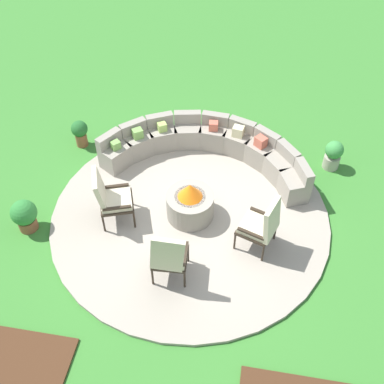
{
  "coord_description": "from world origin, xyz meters",
  "views": [
    {
      "loc": [
        1.0,
        -5.6,
        6.58
      ],
      "look_at": [
        0.0,
        0.2,
        0.45
      ],
      "focal_mm": 44.37,
      "sensor_mm": 36.0,
      "label": 1
    }
  ],
  "objects": [
    {
      "name": "lounge_chair_front_left",
      "position": [
        -1.35,
        -0.31,
        0.62
      ],
      "size": [
        0.76,
        0.75,
        1.11
      ],
      "rotation": [
        0.0,
        0.0,
        5.05
      ],
      "color": "#2D2319",
      "rests_on": "patio_circle"
    },
    {
      "name": "ground_plane",
      "position": [
        0.0,
        0.0,
        0.0
      ],
      "size": [
        24.0,
        24.0,
        0.0
      ],
      "primitive_type": "plane",
      "color": "#387A2D"
    },
    {
      "name": "fire_pit",
      "position": [
        0.0,
        0.0,
        0.36
      ],
      "size": [
        0.85,
        0.85,
        0.77
      ],
      "color": "gray",
      "rests_on": "patio_circle"
    },
    {
      "name": "patio_circle",
      "position": [
        0.0,
        0.0,
        0.03
      ],
      "size": [
        5.04,
        5.04,
        0.06
      ],
      "primitive_type": "cylinder",
      "color": "#9E9384",
      "rests_on": "ground_plane"
    },
    {
      "name": "lounge_chair_back_left",
      "position": [
        1.29,
        -0.49,
        0.62
      ],
      "size": [
        0.73,
        0.72,
        1.09
      ],
      "rotation": [
        0.0,
        0.0,
        7.51
      ],
      "color": "#2D2319",
      "rests_on": "patio_circle"
    },
    {
      "name": "potted_plant_1",
      "position": [
        2.56,
        1.8,
        0.33
      ],
      "size": [
        0.36,
        0.36,
        0.63
      ],
      "color": "#A89E8E",
      "rests_on": "ground_plane"
    },
    {
      "name": "curved_stone_bench",
      "position": [
        0.11,
        1.55,
        0.36
      ],
      "size": [
        4.15,
        1.76,
        0.72
      ],
      "color": "gray",
      "rests_on": "patio_circle"
    },
    {
      "name": "potted_plant_2",
      "position": [
        -2.8,
        -0.74,
        0.35
      ],
      "size": [
        0.46,
        0.46,
        0.64
      ],
      "color": "brown",
      "rests_on": "ground_plane"
    },
    {
      "name": "lounge_chair_front_right",
      "position": [
        -0.09,
        -1.38,
        0.64
      ],
      "size": [
        0.59,
        0.57,
        1.15
      ],
      "rotation": [
        0.0,
        0.0,
        6.35
      ],
      "color": "#2D2319",
      "rests_on": "patio_circle"
    },
    {
      "name": "potted_plant_0",
      "position": [
        -2.6,
        1.61,
        0.35
      ],
      "size": [
        0.34,
        0.34,
        0.6
      ],
      "color": "brown",
      "rests_on": "ground_plane"
    }
  ]
}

